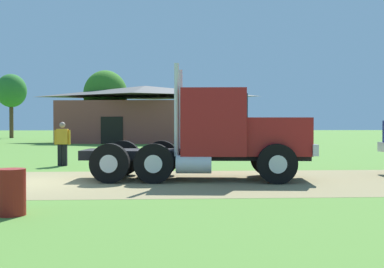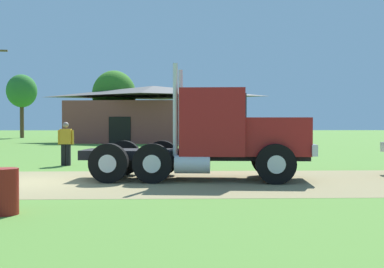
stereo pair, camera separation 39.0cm
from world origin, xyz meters
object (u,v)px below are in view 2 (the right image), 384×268
Objects in this scene: truck_foreground_white at (220,136)px; shed_building at (153,115)px; steel_barrel at (4,191)px; visitor_far_side at (66,142)px.

truck_foreground_white is 0.46× the size of shed_building.
shed_building reaches higher than steel_barrel.
truck_foreground_white is at bearing -41.70° from visitor_far_side.
visitor_far_side reaches higher than steel_barrel.
steel_barrel is (1.17, -10.72, -0.51)m from visitor_far_side.
shed_building is at bearing 87.95° from steel_barrel.
truck_foreground_white reaches higher than steel_barrel.
visitor_far_side is 24.39m from shed_building.
steel_barrel is at bearing -92.05° from shed_building.
truck_foreground_white is 8.14× the size of steel_barrel.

